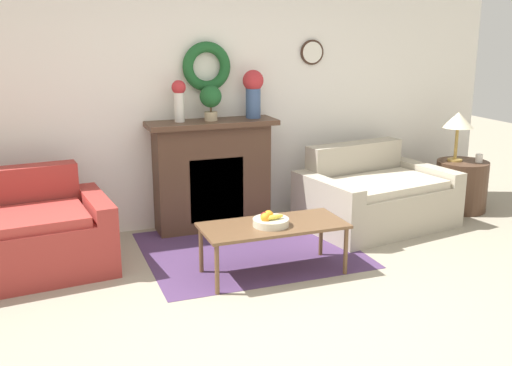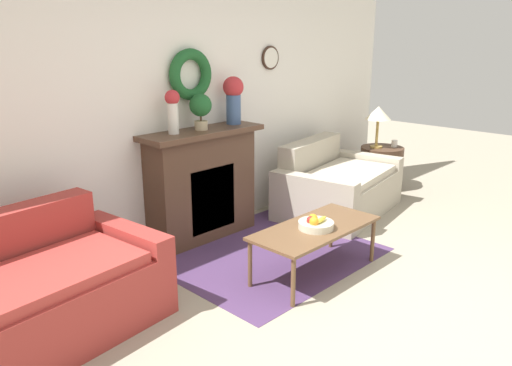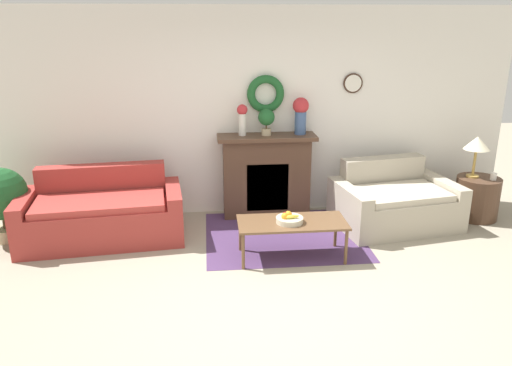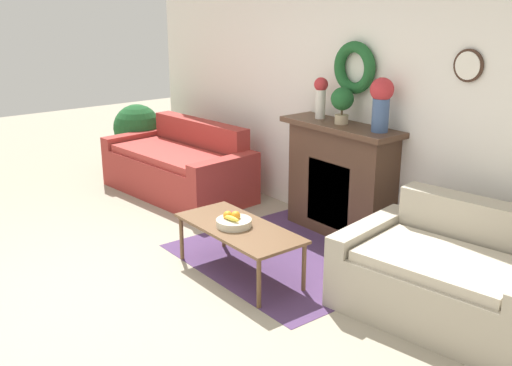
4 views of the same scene
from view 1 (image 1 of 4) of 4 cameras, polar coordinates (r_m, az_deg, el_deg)
name	(u,v)px [view 1 (image 1 of 4)]	position (r m, az deg, el deg)	size (l,w,h in m)	color
ground_plane	(297,334)	(4.13, 3.94, -14.18)	(16.00, 16.00, 0.00)	#9E937F
floor_rug	(250,249)	(5.54, -0.62, -6.35)	(1.89, 1.63, 0.01)	#4C335B
wall_back	(195,93)	(6.03, -5.83, 8.57)	(6.80, 0.17, 2.70)	white
fireplace	(212,174)	(6.00, -4.19, 0.82)	(1.27, 0.41, 1.10)	#4C3323
loveseat_right	(375,197)	(6.27, 11.25, -1.32)	(1.61, 1.22, 0.80)	#B2A893
coffee_table	(273,228)	(4.90, 1.66, -4.35)	(1.19, 0.53, 0.43)	brown
fruit_bowl	(270,221)	(4.84, 1.35, -3.59)	(0.29, 0.29, 0.12)	beige
side_table_by_loveseat	(461,186)	(7.03, 18.95, -0.24)	(0.56, 0.56, 0.55)	#4C3323
table_lamp	(458,122)	(6.89, 18.69, 5.57)	(0.33, 0.33, 0.54)	#B28E42
mug	(479,158)	(6.96, 20.48, 2.22)	(0.08, 0.08, 0.09)	silver
vase_on_mantel_left	(179,98)	(5.79, -7.34, 8.07)	(0.14, 0.14, 0.40)	silver
vase_on_mantel_right	(253,90)	(6.00, -0.28, 8.84)	(0.21, 0.21, 0.48)	#3D5684
potted_plant_on_mantel	(211,99)	(5.85, -4.34, 8.00)	(0.21, 0.21, 0.34)	tan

